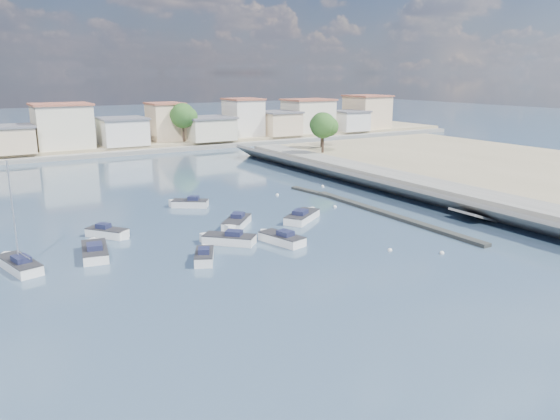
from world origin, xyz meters
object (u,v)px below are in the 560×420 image
at_px(motorboat_g, 109,233).
at_px(sailboat, 18,264).
at_px(motorboat_b, 204,256).
at_px(motorboat_d, 236,223).
at_px(motorboat_e, 95,251).
at_px(motorboat_f, 188,204).
at_px(motorboat_a, 280,239).
at_px(motorboat_h, 303,216).
at_px(motorboat_c, 227,239).

distance_m(motorboat_g, sailboat, 9.92).
distance_m(motorboat_b, sailboat, 14.77).
relative_size(motorboat_d, motorboat_e, 0.81).
height_order(motorboat_e, sailboat, sailboat).
bearing_deg(motorboat_d, sailboat, -174.06).
xyz_separation_m(motorboat_d, sailboat, (-20.47, -2.13, 0.04)).
relative_size(motorboat_f, sailboat, 0.48).
relative_size(motorboat_a, motorboat_b, 1.29).
xyz_separation_m(motorboat_h, sailboat, (-27.83, -0.89, 0.04)).
xyz_separation_m(motorboat_a, motorboat_e, (-15.56, 5.04, -0.00)).
relative_size(motorboat_a, motorboat_f, 1.20).
xyz_separation_m(motorboat_a, sailboat, (-21.59, 4.72, 0.04)).
bearing_deg(motorboat_a, motorboat_f, 96.80).
relative_size(motorboat_b, motorboat_d, 0.85).
height_order(motorboat_b, motorboat_c, same).
distance_m(motorboat_b, motorboat_h, 15.69).
bearing_deg(sailboat, motorboat_d, 5.94).
distance_m(motorboat_d, motorboat_f, 10.67).
bearing_deg(motorboat_e, sailboat, -176.96).
distance_m(motorboat_c, motorboat_h, 11.09).
distance_m(motorboat_d, motorboat_h, 7.47).
relative_size(motorboat_d, sailboat, 0.52).
bearing_deg(motorboat_h, motorboat_g, 167.50).
xyz_separation_m(motorboat_d, motorboat_g, (-12.01, 3.05, 0.00)).
relative_size(motorboat_f, motorboat_h, 0.79).
xyz_separation_m(motorboat_c, motorboat_f, (2.26, 15.18, -0.00)).
bearing_deg(motorboat_e, motorboat_f, 42.70).
bearing_deg(motorboat_e, motorboat_d, 7.14).
bearing_deg(sailboat, motorboat_b, -22.89).
bearing_deg(motorboat_b, motorboat_f, 72.32).
bearing_deg(motorboat_d, motorboat_e, -172.86).
bearing_deg(motorboat_d, motorboat_c, -125.26).
relative_size(motorboat_d, motorboat_g, 1.14).
xyz_separation_m(motorboat_e, motorboat_f, (13.48, 12.43, -0.00)).
bearing_deg(motorboat_c, sailboat, 172.01).
relative_size(motorboat_a, motorboat_h, 0.95).
bearing_deg(motorboat_c, motorboat_b, -137.61).
bearing_deg(sailboat, motorboat_h, 1.83).
bearing_deg(motorboat_g, motorboat_b, -64.77).
xyz_separation_m(motorboat_e, motorboat_g, (2.43, 4.86, 0.00)).
height_order(motorboat_d, motorboat_g, same).
bearing_deg(motorboat_e, motorboat_g, 63.44).
distance_m(motorboat_d, motorboat_e, 14.55).
relative_size(motorboat_f, motorboat_g, 1.05).
xyz_separation_m(motorboat_f, motorboat_g, (-11.05, -7.57, 0.00)).
bearing_deg(motorboat_g, motorboat_a, -37.03).
xyz_separation_m(motorboat_b, motorboat_e, (-7.58, 6.07, 0.00)).
relative_size(motorboat_e, motorboat_g, 1.41).
bearing_deg(motorboat_g, motorboat_h, -12.50).
bearing_deg(motorboat_c, motorboat_h, 17.36).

